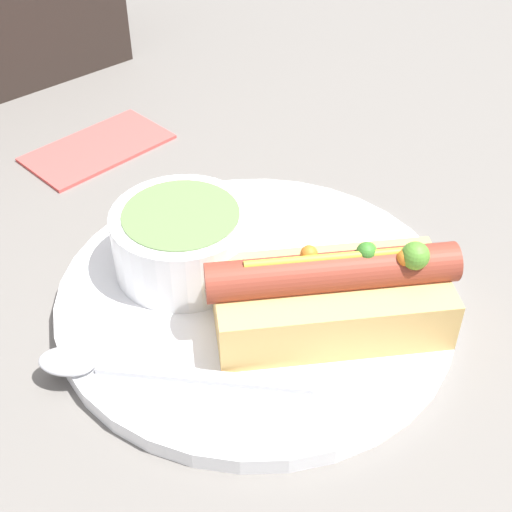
# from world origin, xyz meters

# --- Properties ---
(ground_plane) EXTENTS (4.00, 4.00, 0.00)m
(ground_plane) POSITION_xyz_m (0.00, 0.00, 0.00)
(ground_plane) COLOR slate
(dinner_plate) EXTENTS (0.27, 0.27, 0.01)m
(dinner_plate) POSITION_xyz_m (0.00, 0.00, 0.01)
(dinner_plate) COLOR white
(dinner_plate) RESTS_ON ground_plane
(hot_dog) EXTENTS (0.16, 0.14, 0.06)m
(hot_dog) POSITION_xyz_m (0.02, -0.05, 0.04)
(hot_dog) COLOR #DBAD60
(hot_dog) RESTS_ON dinner_plate
(soup_bowl) EXTENTS (0.10, 0.10, 0.05)m
(soup_bowl) POSITION_xyz_m (-0.02, 0.05, 0.04)
(soup_bowl) COLOR white
(soup_bowl) RESTS_ON dinner_plate
(spoon) EXTENTS (0.12, 0.13, 0.01)m
(spoon) POSITION_xyz_m (-0.11, 0.00, 0.02)
(spoon) COLOR #B7B7BC
(spoon) RESTS_ON dinner_plate
(napkin) EXTENTS (0.13, 0.08, 0.01)m
(napkin) POSITION_xyz_m (0.03, 0.24, 0.00)
(napkin) COLOR #E04C47
(napkin) RESTS_ON ground_plane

